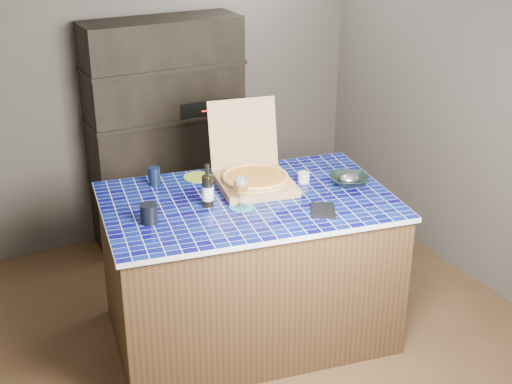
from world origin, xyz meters
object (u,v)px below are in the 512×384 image
pizza_box (254,176)px  bowl (349,180)px  wine_glass (241,186)px  kitchen_island (248,268)px  mead_bottle (208,190)px  dvd_case (323,210)px

pizza_box → bowl: pizza_box is taller
bowl → wine_glass: bearing=179.2°
kitchen_island → bowl: 0.85m
kitchen_island → bowl: bowl is taller
kitchen_island → pizza_box: 0.59m
pizza_box → wine_glass: pizza_box is taller
kitchen_island → mead_bottle: (-0.26, 0.02, 0.58)m
mead_bottle → dvd_case: mead_bottle is taller
pizza_box → wine_glass: (-0.21, -0.25, 0.07)m
pizza_box → bowl: bearing=-14.5°
wine_glass → mead_bottle: bearing=147.2°
bowl → mead_bottle: bearing=172.8°
pizza_box → kitchen_island: bearing=-117.2°
kitchen_island → dvd_case: size_ratio=9.76×
wine_glass → dvd_case: wine_glass is taller
kitchen_island → dvd_case: dvd_case is taller
mead_bottle → bowl: 0.94m
kitchen_island → dvd_case: bearing=-39.7°
pizza_box → bowl: 0.61m
dvd_case → kitchen_island: bearing=160.0°
bowl → kitchen_island: bearing=171.9°
pizza_box → dvd_case: pizza_box is taller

